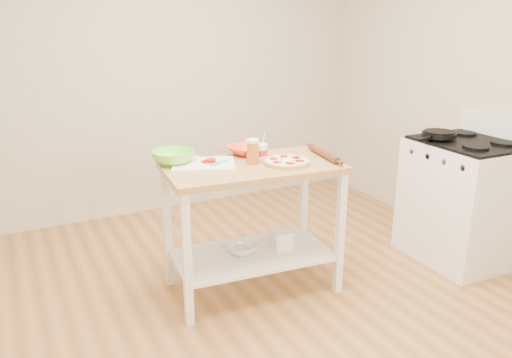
{
  "coord_description": "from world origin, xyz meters",
  "views": [
    {
      "loc": [
        -1.38,
        -2.33,
        1.8
      ],
      "look_at": [
        0.05,
        0.45,
        0.8
      ],
      "focal_mm": 35.0,
      "sensor_mm": 36.0,
      "label": 1
    }
  ],
  "objects": [
    {
      "name": "room_shell",
      "position": [
        0.0,
        0.0,
        1.35
      ],
      "size": [
        4.04,
        4.54,
        2.74
      ],
      "color": "#AA743E",
      "rests_on": "ground"
    },
    {
      "name": "prep_island",
      "position": [
        0.02,
        0.45,
        0.65
      ],
      "size": [
        1.19,
        0.72,
        0.9
      ],
      "rotation": [
        0.0,
        0.0,
        -0.09
      ],
      "color": "#B28349",
      "rests_on": "ground"
    },
    {
      "name": "gas_stove",
      "position": [
        1.67,
        0.14,
        0.47
      ],
      "size": [
        0.67,
        0.77,
        1.11
      ],
      "rotation": [
        0.0,
        0.0,
        -0.03
      ],
      "color": "silver",
      "rests_on": "ground"
    },
    {
      "name": "skillet",
      "position": [
        1.51,
        0.29,
        0.98
      ],
      "size": [
        0.39,
        0.25,
        0.03
      ],
      "rotation": [
        0.0,
        0.0,
        0.26
      ],
      "color": "black",
      "rests_on": "gas_stove"
    },
    {
      "name": "pizza",
      "position": [
        0.22,
        0.36,
        0.92
      ],
      "size": [
        0.31,
        0.31,
        0.05
      ],
      "rotation": [
        0.0,
        0.0,
        0.0
      ],
      "color": "tan",
      "rests_on": "prep_island"
    },
    {
      "name": "cutting_board",
      "position": [
        -0.26,
        0.59,
        0.91
      ],
      "size": [
        0.48,
        0.42,
        0.04
      ],
      "rotation": [
        0.0,
        0.0,
        -0.37
      ],
      "color": "white",
      "rests_on": "prep_island"
    },
    {
      "name": "spatula",
      "position": [
        -0.18,
        0.53,
        0.92
      ],
      "size": [
        0.15,
        0.07,
        0.01
      ],
      "rotation": [
        0.0,
        0.0,
        0.13
      ],
      "color": "#41ACA1",
      "rests_on": "cutting_board"
    },
    {
      "name": "knife",
      "position": [
        -0.3,
        0.76,
        0.92
      ],
      "size": [
        0.26,
        0.12,
        0.01
      ],
      "rotation": [
        0.0,
        0.0,
        -0.41
      ],
      "color": "silver",
      "rests_on": "cutting_board"
    },
    {
      "name": "orange_bowl",
      "position": [
        0.1,
        0.7,
        0.93
      ],
      "size": [
        0.29,
        0.29,
        0.06
      ],
      "primitive_type": "imported",
      "rotation": [
        0.0,
        0.0,
        0.24
      ],
      "color": "#FF4820",
      "rests_on": "prep_island"
    },
    {
      "name": "green_bowl",
      "position": [
        -0.43,
        0.7,
        0.94
      ],
      "size": [
        0.36,
        0.36,
        0.09
      ],
      "primitive_type": "imported",
      "rotation": [
        0.0,
        0.0,
        -0.42
      ],
      "color": "#7FE93C",
      "rests_on": "prep_island"
    },
    {
      "name": "beer_pint",
      "position": [
        0.03,
        0.47,
        0.98
      ],
      "size": [
        0.08,
        0.08,
        0.16
      ],
      "color": "#B4601A",
      "rests_on": "prep_island"
    },
    {
      "name": "yogurt_tub",
      "position": [
        0.12,
        0.51,
        0.96
      ],
      "size": [
        0.09,
        0.09,
        0.2
      ],
      "color": "white",
      "rests_on": "prep_island"
    },
    {
      "name": "rolling_pin",
      "position": [
        0.54,
        0.38,
        0.92
      ],
      "size": [
        0.11,
        0.4,
        0.05
      ],
      "primitive_type": "cylinder",
      "rotation": [
        1.57,
        0.0,
        -0.15
      ],
      "color": "#562813",
      "rests_on": "prep_island"
    },
    {
      "name": "shelf_glass_bowl",
      "position": [
        -0.03,
        0.49,
        0.29
      ],
      "size": [
        0.24,
        0.24,
        0.07
      ],
      "primitive_type": "imported",
      "rotation": [
        0.0,
        0.0,
        -0.19
      ],
      "color": "silver",
      "rests_on": "prep_island"
    },
    {
      "name": "shelf_bin",
      "position": [
        0.24,
        0.44,
        0.33
      ],
      "size": [
        0.14,
        0.14,
        0.13
      ],
      "primitive_type": "cube",
      "rotation": [
        0.0,
        0.0,
        -0.09
      ],
      "color": "white",
      "rests_on": "prep_island"
    }
  ]
}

